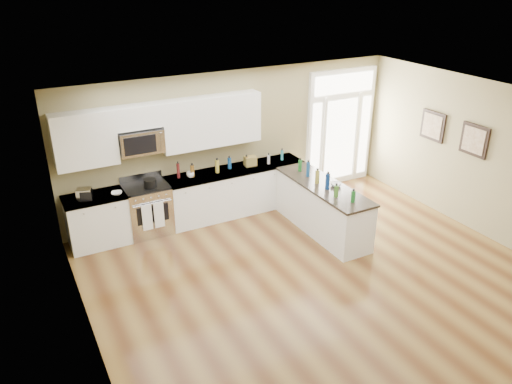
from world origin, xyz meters
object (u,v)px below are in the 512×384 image
at_px(peninsula_cabinet, 322,209).
at_px(stockpot, 150,183).
at_px(toaster_oven, 84,194).
at_px(kitchen_range, 148,209).

height_order(peninsula_cabinet, stockpot, stockpot).
bearing_deg(stockpot, toaster_oven, 178.69).
xyz_separation_m(stockpot, toaster_oven, (-1.14, 0.03, 0.01)).
distance_m(kitchen_range, stockpot, 0.57).
height_order(peninsula_cabinet, kitchen_range, kitchen_range).
bearing_deg(kitchen_range, toaster_oven, -175.38).
relative_size(peninsula_cabinet, kitchen_range, 2.15).
relative_size(stockpot, toaster_oven, 0.92).
height_order(stockpot, toaster_oven, toaster_oven).
distance_m(peninsula_cabinet, kitchen_range, 3.24).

